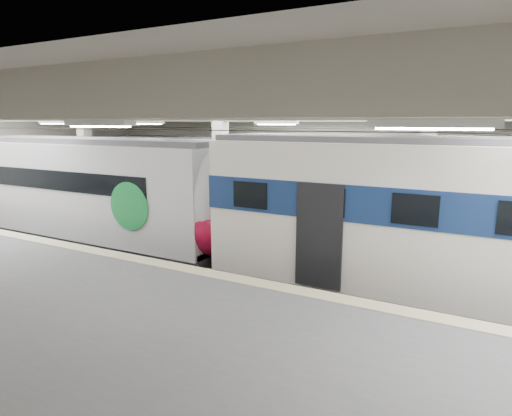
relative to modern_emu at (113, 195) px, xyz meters
The scene contains 4 objects.
station_hall 6.49m from the modern_emu, 15.76° to the right, with size 36.00×24.00×5.75m.
modern_emu is the anchor object (origin of this frame).
older_rer 12.55m from the modern_emu, ahead, with size 14.02×3.09×4.60m.
far_train 5.71m from the modern_emu, 74.61° to the left, with size 13.31×3.23×4.25m.
Camera 1 is at (6.61, -12.01, 4.97)m, focal length 30.00 mm.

